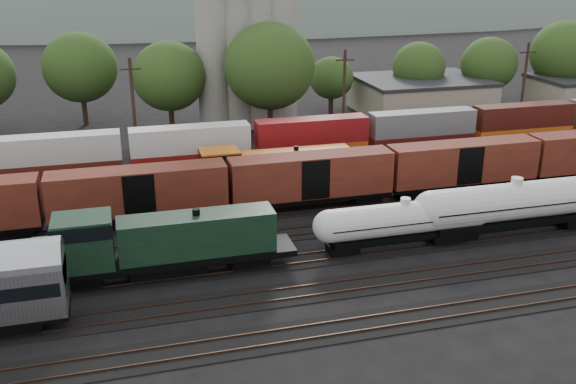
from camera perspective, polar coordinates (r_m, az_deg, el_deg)
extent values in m
plane|color=black|center=(54.38, 0.74, -3.66)|extent=(600.00, 600.00, 0.00)
cube|color=black|center=(41.81, 6.48, -11.69)|extent=(180.00, 3.20, 0.08)
cube|color=#382319|center=(41.20, 6.85, -12.09)|extent=(180.00, 0.08, 0.16)
cube|color=#382319|center=(42.33, 6.13, -11.10)|extent=(180.00, 0.08, 0.16)
cube|color=black|center=(45.83, 4.19, -8.52)|extent=(180.00, 3.20, 0.08)
cube|color=#382319|center=(45.20, 4.50, -8.85)|extent=(180.00, 0.08, 0.16)
cube|color=#382319|center=(46.38, 3.90, -8.02)|extent=(180.00, 0.08, 0.16)
cube|color=black|center=(50.03, 2.31, -5.86)|extent=(180.00, 3.20, 0.08)
cube|color=#382319|center=(49.38, 2.56, -6.13)|extent=(180.00, 0.08, 0.16)
cube|color=#382319|center=(50.61, 2.07, -5.43)|extent=(180.00, 0.08, 0.16)
cube|color=black|center=(54.36, 0.74, -3.62)|extent=(180.00, 3.20, 0.08)
cube|color=#382319|center=(53.70, 0.95, -3.84)|extent=(180.00, 0.08, 0.16)
cube|color=#382319|center=(54.96, 0.53, -3.25)|extent=(180.00, 0.08, 0.16)
cube|color=black|center=(58.81, -0.59, -1.71)|extent=(180.00, 3.20, 0.08)
cube|color=#382319|center=(58.13, -0.41, -1.89)|extent=(180.00, 0.08, 0.16)
cube|color=#382319|center=(59.42, -0.77, -1.38)|extent=(180.00, 0.08, 0.16)
cube|color=black|center=(63.33, -1.73, -0.07)|extent=(180.00, 3.20, 0.08)
cube|color=#382319|center=(62.65, -1.58, -0.22)|extent=(180.00, 0.08, 0.16)
cube|color=#382319|center=(63.96, -1.88, 0.22)|extent=(180.00, 0.08, 0.16)
cube|color=black|center=(67.92, -2.72, 1.36)|extent=(180.00, 3.20, 0.08)
cube|color=#382319|center=(67.23, -2.59, 1.23)|extent=(180.00, 0.08, 0.16)
cube|color=#382319|center=(68.56, -2.85, 1.61)|extent=(180.00, 0.08, 0.16)
cube|color=black|center=(47.58, -10.66, -5.83)|extent=(18.75, 3.20, 0.44)
cube|color=black|center=(47.80, -10.62, -6.37)|extent=(5.51, 2.43, 0.88)
cube|color=black|center=(47.04, -8.07, -3.69)|extent=(11.25, 2.65, 2.98)
cube|color=black|center=(46.76, -17.71, -4.21)|extent=(3.97, 3.20, 3.64)
cube|color=black|center=(46.31, -17.86, -2.91)|extent=(4.08, 3.31, 0.99)
cube|color=black|center=(47.35, -20.77, -5.39)|extent=(1.76, 2.65, 1.98)
cylinder|color=black|center=(46.39, -8.17, -1.83)|extent=(0.55, 0.55, 0.55)
cube|color=black|center=(47.96, -17.81, -7.25)|extent=(2.87, 2.21, 0.77)
cube|color=black|center=(48.58, -3.52, -5.86)|extent=(2.87, 2.21, 0.77)
cylinder|color=silver|center=(51.55, 10.31, -2.30)|extent=(12.54, 2.58, 2.58)
sphere|color=silver|center=(49.32, 3.68, -3.07)|extent=(2.58, 2.58, 2.58)
sphere|color=silver|center=(54.42, 16.30, -1.58)|extent=(2.58, 2.58, 2.58)
cylinder|color=silver|center=(51.01, 10.41, -0.77)|extent=(0.80, 0.80, 0.45)
cube|color=black|center=(51.55, 10.31, -2.30)|extent=(12.83, 2.71, 0.07)
cube|color=black|center=(52.11, 10.21, -3.74)|extent=(12.11, 1.96, 0.45)
cube|color=black|center=(50.48, 4.86, -4.97)|extent=(2.32, 1.78, 0.62)
cube|color=black|center=(54.60, 15.07, -3.61)|extent=(2.32, 1.78, 0.62)
cylinder|color=silver|center=(56.15, 19.48, -0.75)|extent=(15.02, 3.09, 3.09)
sphere|color=silver|center=(52.38, 12.65, -1.55)|extent=(3.09, 3.09, 3.09)
cylinder|color=silver|center=(55.57, 19.69, 0.95)|extent=(0.96, 0.96, 0.53)
cube|color=black|center=(56.15, 19.48, -0.75)|extent=(15.36, 3.24, 0.09)
cube|color=black|center=(56.75, 19.28, -2.36)|extent=(14.51, 2.35, 0.53)
cube|color=black|center=(53.90, 13.75, -3.72)|extent=(2.77, 2.13, 0.75)
cube|color=black|center=(60.55, 24.04, -2.25)|extent=(2.77, 2.13, 0.75)
cube|color=black|center=(44.01, -22.75, -10.58)|extent=(2.76, 2.13, 0.74)
cube|color=black|center=(63.04, -1.17, 1.07)|extent=(18.06, 2.91, 0.40)
cube|color=black|center=(63.19, -1.17, 0.68)|extent=(5.02, 2.21, 0.80)
cube|color=#C65D11|center=(63.08, 0.73, 2.57)|extent=(10.84, 2.41, 2.71)
cube|color=#C65D11|center=(61.44, -6.10, 2.26)|extent=(3.61, 2.91, 3.31)
cube|color=black|center=(61.12, -6.13, 3.20)|extent=(3.71, 3.01, 0.90)
cube|color=#C65D11|center=(61.36, -8.40, 1.39)|extent=(1.61, 2.41, 1.81)
cylinder|color=black|center=(62.63, 0.74, 3.88)|extent=(0.50, 0.50, 0.50)
cube|color=black|center=(62.21, -6.34, 0.03)|extent=(2.61, 2.01, 0.70)
cube|color=black|center=(64.81, 3.80, 0.96)|extent=(2.61, 2.01, 0.70)
cube|color=black|center=(56.77, -12.99, -1.82)|extent=(15.00, 2.60, 0.40)
cube|color=#5A2115|center=(56.03, -13.16, 0.16)|extent=(15.00, 2.90, 3.80)
cube|color=black|center=(59.10, 2.05, -0.39)|extent=(15.00, 2.60, 0.40)
cube|color=#5A2115|center=(58.39, 2.07, 1.53)|extent=(15.00, 2.90, 3.80)
cube|color=black|center=(65.10, 15.12, 0.87)|extent=(15.00, 2.60, 0.40)
cube|color=#5A2115|center=(64.45, 15.29, 2.63)|extent=(15.00, 2.90, 3.80)
cube|color=black|center=(67.77, -2.73, 1.72)|extent=(160.00, 2.60, 0.60)
cube|color=#4B1B11|center=(66.15, -19.63, 1.52)|extent=(12.00, 2.40, 2.60)
cube|color=beige|center=(65.41, -19.89, 3.67)|extent=(12.00, 2.40, 2.60)
cube|color=maroon|center=(66.23, -8.57, 2.52)|extent=(12.00, 2.40, 2.60)
cube|color=silver|center=(65.49, -8.69, 4.69)|extent=(12.00, 2.40, 2.60)
cube|color=#CB5014|center=(68.73, 2.09, 3.40)|extent=(12.00, 2.40, 2.60)
cube|color=maroon|center=(68.02, 2.11, 5.50)|extent=(12.00, 2.40, 2.60)
cube|color=#491111|center=(73.41, 11.70, 4.09)|extent=(12.00, 2.40, 2.60)
cube|color=slate|center=(72.74, 11.85, 6.06)|extent=(12.00, 2.40, 2.60)
cube|color=#D35F15|center=(79.88, 19.98, 4.60)|extent=(12.00, 2.40, 2.60)
cube|color=#41140F|center=(79.27, 20.20, 6.40)|extent=(12.00, 2.40, 2.60)
cylinder|color=gray|center=(85.72, -6.61, 11.42)|extent=(4.40, 4.40, 18.00)
cylinder|color=gray|center=(86.22, -4.60, 11.54)|extent=(4.40, 4.40, 18.00)
cylinder|color=gray|center=(86.81, -2.62, 11.64)|extent=(4.40, 4.40, 18.00)
cylinder|color=gray|center=(87.50, -0.66, 11.73)|extent=(4.40, 4.40, 18.00)
cube|color=#9E937F|center=(98.25, 11.70, 8.30)|extent=(18.00, 14.00, 4.60)
cube|color=#232326|center=(97.77, 11.81, 9.76)|extent=(18.36, 14.28, 0.50)
cylinder|color=black|center=(93.09, -17.60, 6.80)|extent=(0.70, 0.70, 3.64)
ellipsoid|color=#304E1C|center=(91.95, -18.01, 10.50)|extent=(9.87, 9.87, 9.35)
cylinder|color=black|center=(85.85, -10.29, 6.28)|extent=(0.70, 0.70, 3.46)
ellipsoid|color=#304E1C|center=(84.65, -10.54, 10.09)|extent=(9.38, 9.38, 8.89)
cylinder|color=black|center=(82.64, -1.60, 6.32)|extent=(0.70, 0.70, 4.18)
ellipsoid|color=#304E1C|center=(81.22, -1.64, 11.12)|extent=(11.33, 11.33, 10.74)
cylinder|color=black|center=(96.17, 3.82, 7.74)|extent=(0.70, 0.70, 2.39)
ellipsoid|color=#304E1C|center=(95.38, 3.88, 10.09)|extent=(6.48, 6.48, 6.14)
cylinder|color=black|center=(100.60, 11.35, 8.10)|extent=(0.70, 0.70, 2.90)
ellipsoid|color=#304E1C|center=(99.71, 11.55, 10.83)|extent=(7.86, 7.86, 7.45)
cylinder|color=black|center=(103.70, 17.14, 8.01)|extent=(0.70, 0.70, 3.08)
ellipsoid|color=#304E1C|center=(102.79, 17.44, 10.82)|extent=(8.36, 8.36, 7.92)
cylinder|color=black|center=(108.85, 22.90, 8.04)|extent=(0.70, 0.70, 3.73)
ellipsoid|color=#304E1C|center=(107.86, 23.36, 11.28)|extent=(10.13, 10.13, 9.59)
cylinder|color=black|center=(71.62, -13.53, 6.78)|extent=(0.36, 0.36, 12.00)
cube|color=black|center=(70.69, -13.85, 10.56)|extent=(2.20, 0.18, 0.18)
cylinder|color=black|center=(76.06, 4.98, 8.04)|extent=(0.36, 0.36, 12.00)
cube|color=black|center=(75.19, 5.09, 11.61)|extent=(2.20, 0.18, 0.18)
cylinder|color=black|center=(87.13, 20.16, 8.46)|extent=(0.36, 0.36, 12.00)
cube|color=black|center=(86.37, 20.55, 11.57)|extent=(2.20, 0.18, 0.18)
ellipsoid|color=#59665B|center=(315.61, -5.33, 12.10)|extent=(520.00, 286.00, 130.00)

